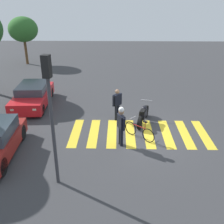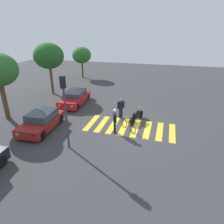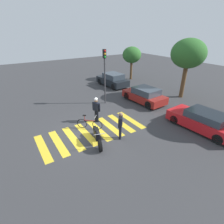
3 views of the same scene
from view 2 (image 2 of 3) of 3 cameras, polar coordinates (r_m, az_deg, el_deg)
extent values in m
plane|color=#38383A|center=(15.30, 5.21, -4.45)|extent=(60.00, 60.00, 0.00)
cylinder|color=black|center=(16.86, 8.27, -0.65)|extent=(0.68, 0.33, 0.67)
cylinder|color=black|center=(15.57, 5.79, -2.59)|extent=(0.68, 0.33, 0.67)
cube|color=black|center=(16.09, 7.03, -1.06)|extent=(0.85, 0.51, 0.36)
ellipsoid|color=black|center=(16.18, 7.44, 0.09)|extent=(0.53, 0.37, 0.24)
cube|color=black|center=(15.83, 6.75, -0.51)|extent=(0.49, 0.36, 0.12)
cylinder|color=#A5A5AD|center=(16.52, 8.29, 1.48)|extent=(0.22, 0.60, 0.04)
torus|color=black|center=(15.12, 3.54, -3.31)|extent=(0.49, 0.53, 0.68)
torus|color=black|center=(14.35, 5.99, -4.91)|extent=(0.49, 0.53, 0.68)
cylinder|color=maroon|center=(14.60, 4.77, -3.11)|extent=(0.59, 0.64, 0.04)
cylinder|color=maroon|center=(14.30, 5.54, -2.98)|extent=(0.05, 0.05, 0.34)
cube|color=black|center=(14.22, 5.57, -2.33)|extent=(0.21, 0.21, 0.06)
cylinder|color=#99999E|center=(14.78, 3.84, -1.38)|extent=(0.36, 0.33, 0.03)
cylinder|color=black|center=(16.75, 2.82, -0.22)|extent=(0.14, 0.14, 0.87)
cylinder|color=black|center=(16.65, 2.30, -0.34)|extent=(0.14, 0.14, 0.87)
cube|color=black|center=(16.42, 2.61, 2.09)|extent=(0.51, 0.49, 0.61)
sphere|color=#8C664C|center=(16.26, 2.64, 3.62)|extent=(0.24, 0.24, 0.24)
cylinder|color=black|center=(16.58, 3.48, 2.29)|extent=(0.09, 0.09, 0.58)
cylinder|color=black|center=(16.26, 1.72, 1.90)|extent=(0.09, 0.09, 0.58)
cylinder|color=black|center=(14.23, 0.82, -4.62)|extent=(0.14, 0.14, 0.87)
cylinder|color=black|center=(14.39, 0.74, -4.29)|extent=(0.14, 0.14, 0.87)
cube|color=black|center=(13.98, 0.80, -1.77)|extent=(0.54, 0.37, 0.61)
sphere|color=#8C664C|center=(13.79, 0.81, -0.02)|extent=(0.23, 0.23, 0.23)
cylinder|color=black|center=(13.71, 0.94, -2.30)|extent=(0.09, 0.09, 0.58)
cylinder|color=black|center=(14.26, 0.66, -1.26)|extent=(0.09, 0.09, 0.58)
sphere|color=white|center=(13.75, 0.81, 0.39)|extent=(0.25, 0.25, 0.25)
cube|color=yellow|center=(15.14, 17.05, -5.77)|extent=(2.95, 0.45, 0.01)
cube|color=yellow|center=(15.12, 13.64, -5.41)|extent=(2.95, 0.45, 0.01)
cube|color=yellow|center=(15.15, 10.24, -5.03)|extent=(2.95, 0.45, 0.01)
cube|color=yellow|center=(15.24, 6.87, -4.64)|extent=(2.95, 0.45, 0.01)
cube|color=yellow|center=(15.37, 3.56, -4.24)|extent=(2.95, 0.45, 0.01)
cube|color=yellow|center=(15.56, 0.32, -3.83)|extent=(2.95, 0.45, 0.01)
cube|color=yellow|center=(15.80, -2.83, -3.42)|extent=(2.95, 0.45, 0.01)
cube|color=yellow|center=(16.09, -5.88, -3.02)|extent=(2.95, 0.45, 0.01)
cylinder|color=black|center=(12.65, -29.49, -12.34)|extent=(0.70, 0.26, 0.69)
cylinder|color=black|center=(14.28, -19.61, -6.33)|extent=(0.73, 0.27, 0.72)
cylinder|color=black|center=(15.17, -24.95, -5.44)|extent=(0.73, 0.27, 0.72)
cylinder|color=black|center=(16.38, -14.82, -1.85)|extent=(0.73, 0.27, 0.72)
cylinder|color=black|center=(17.16, -19.74, -1.32)|extent=(0.73, 0.27, 0.72)
cube|color=maroon|center=(15.64, -19.76, -3.08)|extent=(4.12, 2.11, 0.63)
cube|color=#333D47|center=(15.56, -19.67, -0.82)|extent=(2.27, 1.77, 0.54)
cube|color=#F2EDCC|center=(13.85, -21.80, -6.45)|extent=(0.09, 0.20, 0.12)
cube|color=#F2EDCC|center=(14.52, -25.76, -5.76)|extent=(0.09, 0.20, 0.12)
cylinder|color=black|center=(18.59, -10.05, 1.47)|extent=(0.64, 0.26, 0.63)
cylinder|color=black|center=(19.25, -14.60, 1.82)|extent=(0.64, 0.26, 0.63)
cylinder|color=black|center=(21.19, -7.11, 4.37)|extent=(0.64, 0.26, 0.63)
cylinder|color=black|center=(21.77, -11.22, 4.61)|extent=(0.64, 0.26, 0.63)
cube|color=red|center=(20.11, -10.72, 3.69)|extent=(4.48, 2.14, 0.68)
cube|color=#333D47|center=(20.12, -10.61, 5.42)|extent=(2.46, 1.79, 0.46)
cube|color=#F2EDCC|center=(18.00, -11.55, 1.65)|extent=(0.09, 0.20, 0.12)
cube|color=#F2EDCC|center=(18.50, -14.95, 1.91)|extent=(0.09, 0.20, 0.12)
cylinder|color=#38383D|center=(12.18, -13.06, -2.20)|extent=(0.12, 0.12, 3.93)
cube|color=black|center=(11.42, -14.09, 8.38)|extent=(0.28, 0.28, 0.70)
sphere|color=red|center=(11.46, -13.80, 9.65)|extent=(0.16, 0.16, 0.16)
sphere|color=orange|center=(11.51, -13.69, 8.54)|extent=(0.16, 0.16, 0.16)
sphere|color=green|center=(11.57, -13.58, 7.44)|extent=(0.16, 0.16, 0.16)
cylinder|color=brown|center=(18.47, -28.62, 2.63)|extent=(0.38, 0.38, 2.96)
cylinder|color=brown|center=(23.78, -17.05, 8.65)|extent=(0.28, 0.28, 3.06)
ellipsoid|color=#235623|center=(23.30, -17.85, 15.20)|extent=(3.25, 3.25, 2.77)
cylinder|color=brown|center=(31.28, -8.54, 11.95)|extent=(0.26, 0.26, 2.31)
ellipsoid|color=#2D6628|center=(30.94, -8.78, 15.97)|extent=(2.81, 2.81, 2.39)
camera|label=1|loc=(4.04, -43.41, 4.19)|focal=41.81mm
camera|label=3|loc=(22.39, 21.79, 19.20)|focal=28.12mm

